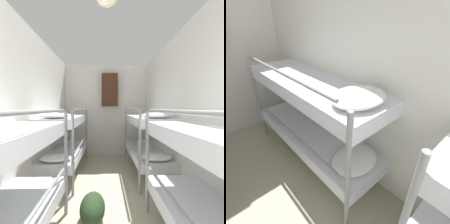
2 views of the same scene
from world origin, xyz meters
TOP-DOWN VIEW (x-y plane):
  - wall_left at (-1.16, 2.63)m, footprint 0.06×5.39m
  - wall_right at (1.16, 2.63)m, footprint 0.06×5.39m
  - wall_back at (0.00, 5.30)m, footprint 2.38×0.06m
  - bunk_stack_left_far at (-0.81, 3.82)m, footprint 0.65×1.94m
  - bunk_stack_right_far at (0.81, 3.82)m, footprint 0.65×1.94m
  - duffel_bag at (-0.17, 2.33)m, footprint 0.29×0.54m
  - hanging_coat at (0.10, 5.15)m, footprint 0.44×0.12m

SIDE VIEW (x-z plane):
  - duffel_bag at x=-0.17m, z-range 0.00..0.29m
  - bunk_stack_left_far at x=-0.81m, z-range 0.09..1.39m
  - bunk_stack_right_far at x=0.81m, z-range 0.09..1.39m
  - wall_back at x=0.00m, z-range 0.00..2.52m
  - wall_left at x=-1.16m, z-range 0.00..2.52m
  - wall_right at x=1.16m, z-range 0.00..2.52m
  - hanging_coat at x=0.10m, z-range 1.37..2.27m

